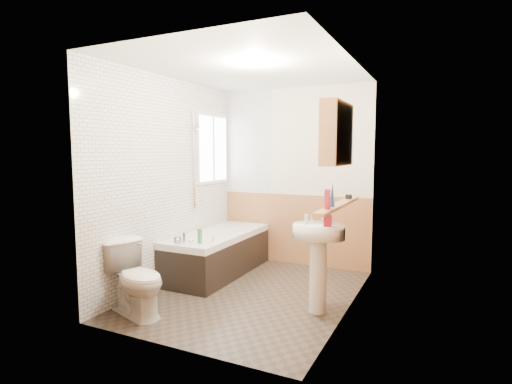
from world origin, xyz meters
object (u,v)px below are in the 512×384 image
bathtub (218,252)px  sink (318,250)px  pine_shelf (339,205)px  toilet (136,279)px  medicine_cabinet (337,134)px

bathtub → sink: 1.75m
pine_shelf → toilet: bearing=-155.2°
toilet → sink: sink is taller
pine_shelf → medicine_cabinet: (-0.03, -0.05, 0.67)m
pine_shelf → medicine_cabinet: medicine_cabinet is taller
toilet → pine_shelf: bearing=-46.6°
toilet → medicine_cabinet: size_ratio=1.12×
medicine_cabinet → pine_shelf: bearing=60.4°
bathtub → toilet: bearing=-91.1°
medicine_cabinet → sink: bearing=166.2°
toilet → sink: size_ratio=0.73×
sink → pine_shelf: bearing=3.8°
bathtub → toilet: (-0.03, -1.51, 0.07)m
sink → toilet: bearing=-150.8°
bathtub → pine_shelf: bearing=-21.0°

